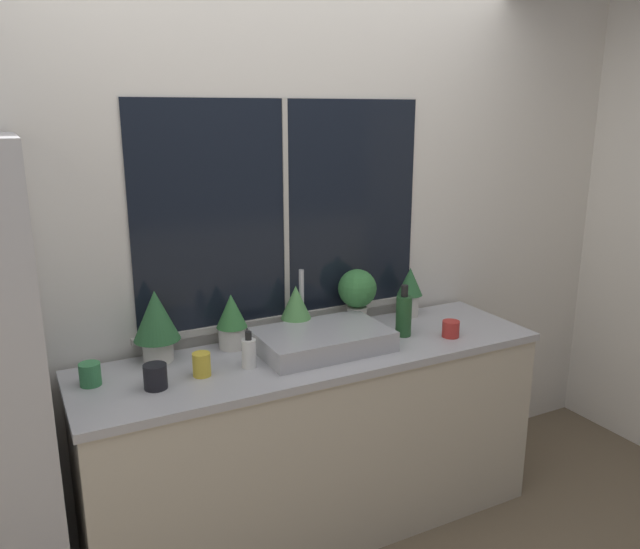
# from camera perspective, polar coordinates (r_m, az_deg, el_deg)

# --- Properties ---
(wall_back) EXTENTS (8.00, 0.09, 2.70)m
(wall_back) POSITION_cam_1_polar(r_m,az_deg,el_deg) (2.96, -3.43, 3.55)
(wall_back) COLOR silver
(wall_back) RESTS_ON ground_plane
(wall_right) EXTENTS (0.06, 7.00, 2.70)m
(wall_right) POSITION_cam_1_polar(r_m,az_deg,el_deg) (4.82, 15.26, 7.41)
(wall_right) COLOR silver
(wall_right) RESTS_ON ground_plane
(counter) EXTENTS (2.10, 0.59, 0.89)m
(counter) POSITION_cam_1_polar(r_m,az_deg,el_deg) (2.98, -0.30, -14.97)
(counter) COLOR beige
(counter) RESTS_ON ground_plane
(sink) EXTENTS (0.58, 0.42, 0.32)m
(sink) POSITION_cam_1_polar(r_m,az_deg,el_deg) (2.80, 0.20, -5.94)
(sink) COLOR #ADADB2
(sink) RESTS_ON counter
(potted_plant_far_left) EXTENTS (0.20, 0.20, 0.31)m
(potted_plant_far_left) POSITION_cam_1_polar(r_m,az_deg,el_deg) (2.71, -14.75, -4.12)
(potted_plant_far_left) COLOR silver
(potted_plant_far_left) RESTS_ON counter
(potted_plant_left) EXTENTS (0.14, 0.14, 0.25)m
(potted_plant_left) POSITION_cam_1_polar(r_m,az_deg,el_deg) (2.81, -8.08, -4.11)
(potted_plant_left) COLOR silver
(potted_plant_left) RESTS_ON counter
(potted_plant_center) EXTENTS (0.14, 0.14, 0.25)m
(potted_plant_center) POSITION_cam_1_polar(r_m,az_deg,el_deg) (2.92, -2.19, -2.97)
(potted_plant_center) COLOR silver
(potted_plant_center) RESTS_ON counter
(potted_plant_right) EXTENTS (0.19, 0.19, 0.29)m
(potted_plant_right) POSITION_cam_1_polar(r_m,az_deg,el_deg) (3.06, 3.42, -1.57)
(potted_plant_right) COLOR silver
(potted_plant_right) RESTS_ON counter
(potted_plant_far_right) EXTENTS (0.13, 0.13, 0.26)m
(potted_plant_far_right) POSITION_cam_1_polar(r_m,az_deg,el_deg) (3.23, 8.21, -1.28)
(potted_plant_far_right) COLOR silver
(potted_plant_far_right) RESTS_ON counter
(soap_bottle) EXTENTS (0.06, 0.06, 0.16)m
(soap_bottle) POSITION_cam_1_polar(r_m,az_deg,el_deg) (2.62, -6.52, -7.09)
(soap_bottle) COLOR white
(soap_bottle) RESTS_ON counter
(bottle_tall) EXTENTS (0.07, 0.07, 0.25)m
(bottle_tall) POSITION_cam_1_polar(r_m,az_deg,el_deg) (2.97, 7.67, -3.66)
(bottle_tall) COLOR #235128
(bottle_tall) RESTS_ON counter
(mug_red) EXTENTS (0.08, 0.08, 0.08)m
(mug_red) POSITION_cam_1_polar(r_m,az_deg,el_deg) (3.01, 11.86, -4.89)
(mug_red) COLOR #B72D28
(mug_red) RESTS_ON counter
(mug_black) EXTENTS (0.09, 0.09, 0.10)m
(mug_black) POSITION_cam_1_polar(r_m,az_deg,el_deg) (2.50, -14.82, -9.00)
(mug_black) COLOR black
(mug_black) RESTS_ON counter
(mug_green) EXTENTS (0.08, 0.08, 0.09)m
(mug_green) POSITION_cam_1_polar(r_m,az_deg,el_deg) (2.60, -20.28, -8.55)
(mug_green) COLOR #38844C
(mug_green) RESTS_ON counter
(mug_yellow) EXTENTS (0.07, 0.07, 0.10)m
(mug_yellow) POSITION_cam_1_polar(r_m,az_deg,el_deg) (2.57, -10.77, -8.08)
(mug_yellow) COLOR gold
(mug_yellow) RESTS_ON counter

